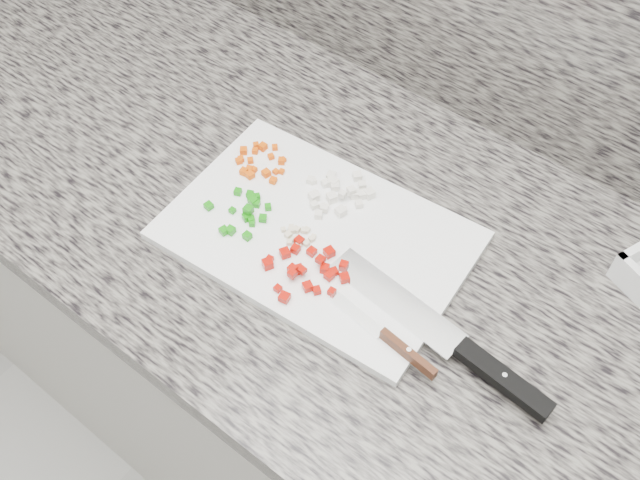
{
  "coord_description": "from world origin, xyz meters",
  "views": [
    {
      "loc": [
        0.27,
        0.94,
        1.67
      ],
      "look_at": [
        -0.07,
        1.38,
        0.93
      ],
      "focal_mm": 40.0,
      "sensor_mm": 36.0,
      "label": 1
    }
  ],
  "objects": [
    {
      "name": "cabinet",
      "position": [
        0.0,
        1.44,
        0.43
      ],
      "size": [
        3.92,
        0.62,
        0.86
      ],
      "primitive_type": "cube",
      "color": "beige",
      "rests_on": "ground"
    },
    {
      "name": "countertop",
      "position": [
        0.0,
        1.44,
        0.88
      ],
      "size": [
        3.96,
        0.64,
        0.04
      ],
      "primitive_type": "cube",
      "color": "#69655D",
      "rests_on": "cabinet"
    },
    {
      "name": "cutting_board",
      "position": [
        -0.09,
        1.4,
        0.91
      ],
      "size": [
        0.42,
        0.29,
        0.01
      ],
      "primitive_type": "cube",
      "rotation": [
        0.0,
        0.0,
        0.07
      ],
      "color": "white",
      "rests_on": "countertop"
    },
    {
      "name": "carrot_pile",
      "position": [
        -0.24,
        1.45,
        0.92
      ],
      "size": [
        0.08,
        0.08,
        0.01
      ],
      "color": "#DA4D04",
      "rests_on": "cutting_board"
    },
    {
      "name": "onion_pile",
      "position": [
        -0.11,
        1.47,
        0.92
      ],
      "size": [
        0.1,
        0.1,
        0.02
      ],
      "color": "silver",
      "rests_on": "cutting_board"
    },
    {
      "name": "green_pepper_pile",
      "position": [
        -0.19,
        1.36,
        0.92
      ],
      "size": [
        0.09,
        0.09,
        0.02
      ],
      "color": "#13800B",
      "rests_on": "cutting_board"
    },
    {
      "name": "red_pepper_pile",
      "position": [
        -0.07,
        1.34,
        0.92
      ],
      "size": [
        0.11,
        0.11,
        0.02
      ],
      "color": "#A50B02",
      "rests_on": "cutting_board"
    },
    {
      "name": "garlic_pile",
      "position": [
        -0.11,
        1.38,
        0.92
      ],
      "size": [
        0.05,
        0.04,
        0.01
      ],
      "color": "beige",
      "rests_on": "cutting_board"
    },
    {
      "name": "chef_knife",
      "position": [
        0.16,
        1.36,
        0.92
      ],
      "size": [
        0.32,
        0.07,
        0.02
      ],
      "rotation": [
        0.0,
        0.0,
        -0.1
      ],
      "color": "white",
      "rests_on": "cutting_board"
    },
    {
      "name": "paring_knife",
      "position": [
        0.08,
        1.32,
        0.92
      ],
      "size": [
        0.16,
        0.03,
        0.02
      ],
      "rotation": [
        0.0,
        0.0,
        -0.11
      ],
      "color": "white",
      "rests_on": "cutting_board"
    }
  ]
}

